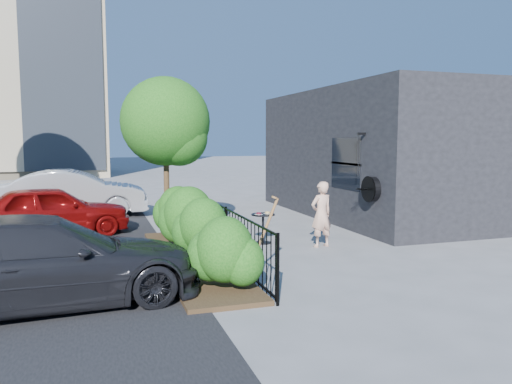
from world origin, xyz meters
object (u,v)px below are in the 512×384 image
object	(u,v)px
car_silver	(74,193)
car_darkgrey	(44,261)
patio_tree	(168,127)
woman	(321,214)
car_red	(51,211)
cafe_table	(263,223)
shovel	(261,242)

from	to	relation	value
car_silver	car_darkgrey	bearing A→B (deg)	-179.49
patio_tree	car_darkgrey	xyz separation A→B (m)	(-2.54, -4.67, -2.09)
woman	car_red	world-z (taller)	woman
car_silver	car_darkgrey	distance (m)	8.90
car_darkgrey	patio_tree	bearing A→B (deg)	-34.43
woman	cafe_table	bearing A→B (deg)	-44.67
patio_tree	cafe_table	bearing A→B (deg)	-36.61
car_silver	patio_tree	bearing A→B (deg)	-148.92
woman	shovel	world-z (taller)	woman
cafe_table	car_red	bearing A→B (deg)	152.37
car_silver	shovel	bearing A→B (deg)	-156.94
car_darkgrey	cafe_table	bearing A→B (deg)	-60.55
shovel	car_red	size ratio (longest dim) A/B	0.39
car_darkgrey	car_silver	bearing A→B (deg)	-6.72
car_silver	car_darkgrey	xyz separation A→B (m)	(-0.13, -8.90, -0.08)
patio_tree	car_red	size ratio (longest dim) A/B	1.03
patio_tree	shovel	xyz separation A→B (m)	(0.98, -4.29, -2.10)
cafe_table	car_silver	distance (m)	7.20
car_red	car_darkgrey	size ratio (longest dim) A/B	0.83
patio_tree	cafe_table	size ratio (longest dim) A/B	5.24
patio_tree	cafe_table	xyz separation A→B (m)	(1.98, -1.47, -2.28)
cafe_table	woman	bearing A→B (deg)	-33.73
patio_tree	car_red	world-z (taller)	patio_tree
cafe_table	shovel	distance (m)	3.00
shovel	car_darkgrey	world-z (taller)	shovel
cafe_table	woman	size ratio (longest dim) A/B	0.50
cafe_table	car_darkgrey	distance (m)	5.55
woman	car_darkgrey	distance (m)	6.17
car_darkgrey	woman	bearing A→B (deg)	-72.59
cafe_table	car_darkgrey	world-z (taller)	car_darkgrey
shovel	car_silver	world-z (taller)	car_silver
woman	car_red	bearing A→B (deg)	-39.81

